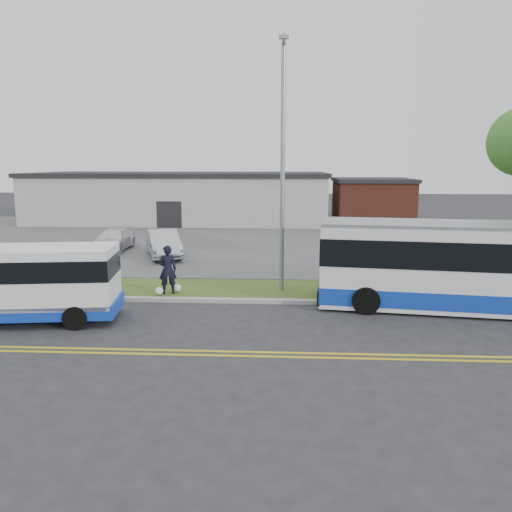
# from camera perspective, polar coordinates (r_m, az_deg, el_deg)

# --- Properties ---
(ground) EXTENTS (140.00, 140.00, 0.00)m
(ground) POSITION_cam_1_polar(r_m,az_deg,el_deg) (17.94, -6.82, -6.21)
(ground) COLOR #28282B
(ground) RESTS_ON ground
(lane_line_north) EXTENTS (70.00, 0.12, 0.01)m
(lane_line_north) POSITION_cam_1_polar(r_m,az_deg,el_deg) (14.36, -9.51, -10.59)
(lane_line_north) COLOR gold
(lane_line_north) RESTS_ON ground
(lane_line_south) EXTENTS (70.00, 0.12, 0.01)m
(lane_line_south) POSITION_cam_1_polar(r_m,az_deg,el_deg) (14.09, -9.78, -11.02)
(lane_line_south) COLOR gold
(lane_line_south) RESTS_ON ground
(curb) EXTENTS (80.00, 0.30, 0.15)m
(curb) POSITION_cam_1_polar(r_m,az_deg,el_deg) (18.96, -6.25, -5.04)
(curb) COLOR #9E9B93
(curb) RESTS_ON ground
(verge) EXTENTS (80.00, 3.30, 0.10)m
(verge) POSITION_cam_1_polar(r_m,az_deg,el_deg) (20.68, -5.44, -3.77)
(verge) COLOR #364C19
(verge) RESTS_ON ground
(parking_lot) EXTENTS (80.00, 25.00, 0.10)m
(parking_lot) POSITION_cam_1_polar(r_m,az_deg,el_deg) (34.42, -1.95, 2.03)
(parking_lot) COLOR #4C4C4F
(parking_lot) RESTS_ON ground
(commercial_building) EXTENTS (25.40, 10.40, 4.35)m
(commercial_building) POSITION_cam_1_polar(r_m,az_deg,el_deg) (44.93, -8.51, 6.66)
(commercial_building) COLOR #9E9E99
(commercial_building) RESTS_ON ground
(brick_wing) EXTENTS (6.30, 7.30, 3.90)m
(brick_wing) POSITION_cam_1_polar(r_m,az_deg,el_deg) (43.66, 13.07, 6.11)
(brick_wing) COLOR brown
(brick_wing) RESTS_ON ground
(streetlight_near) EXTENTS (0.35, 1.53, 9.50)m
(streetlight_near) POSITION_cam_1_polar(r_m,az_deg,el_deg) (19.63, 3.06, 10.78)
(streetlight_near) COLOR gray
(streetlight_near) RESTS_ON verge
(shuttle_bus) EXTENTS (6.67, 2.93, 2.48)m
(shuttle_bus) POSITION_cam_1_polar(r_m,az_deg,el_deg) (17.87, -24.10, -2.75)
(shuttle_bus) COLOR #1036AD
(shuttle_bus) RESTS_ON ground
(transit_bus) EXTENTS (11.43, 4.02, 3.10)m
(transit_bus) POSITION_cam_1_polar(r_m,az_deg,el_deg) (19.16, 24.30, -1.16)
(transit_bus) COLOR silver
(transit_bus) RESTS_ON ground
(pedestrian) EXTENTS (0.80, 0.63, 1.93)m
(pedestrian) POSITION_cam_1_polar(r_m,az_deg,el_deg) (19.77, -10.07, -1.54)
(pedestrian) COLOR black
(pedestrian) RESTS_ON verge
(parked_car_a) EXTENTS (2.98, 4.71, 1.46)m
(parked_car_a) POSITION_cam_1_polar(r_m,az_deg,el_deg) (27.72, -10.51, 1.42)
(parked_car_a) COLOR #B6B9BE
(parked_car_a) RESTS_ON parking_lot
(parked_car_b) EXTENTS (1.76, 4.27, 1.24)m
(parked_car_b) POSITION_cam_1_polar(r_m,az_deg,el_deg) (30.46, -16.00, 1.78)
(parked_car_b) COLOR silver
(parked_car_b) RESTS_ON parking_lot
(grocery_bag_left) EXTENTS (0.32, 0.32, 0.32)m
(grocery_bag_left) POSITION_cam_1_polar(r_m,az_deg,el_deg) (19.78, -11.01, -3.95)
(grocery_bag_left) COLOR white
(grocery_bag_left) RESTS_ON verge
(grocery_bag_right) EXTENTS (0.32, 0.32, 0.32)m
(grocery_bag_right) POSITION_cam_1_polar(r_m,az_deg,el_deg) (20.12, -9.01, -3.64)
(grocery_bag_right) COLOR white
(grocery_bag_right) RESTS_ON verge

